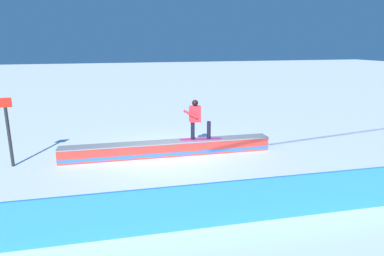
% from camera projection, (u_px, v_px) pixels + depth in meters
% --- Properties ---
extents(ground_plane, '(120.00, 120.00, 0.00)m').
position_uv_depth(ground_plane, '(168.00, 155.00, 11.99)').
color(ground_plane, white).
extents(grind_box, '(7.50, 0.94, 0.52)m').
position_uv_depth(grind_box, '(168.00, 149.00, 11.93)').
color(grind_box, red).
rests_on(grind_box, ground_plane).
extents(snowboarder, '(1.54, 0.50, 1.45)m').
position_uv_depth(snowboarder, '(197.00, 118.00, 11.91)').
color(snowboarder, '#BC2D80').
rests_on(snowboarder, grind_box).
extents(safety_fence, '(9.11, 0.49, 1.03)m').
position_uv_depth(safety_fence, '(214.00, 205.00, 7.20)').
color(safety_fence, '#2A80E9').
rests_on(safety_fence, ground_plane).
extents(trail_marker, '(0.40, 0.10, 2.25)m').
position_uv_depth(trail_marker, '(8.00, 131.00, 10.63)').
color(trail_marker, '#262628').
rests_on(trail_marker, ground_plane).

